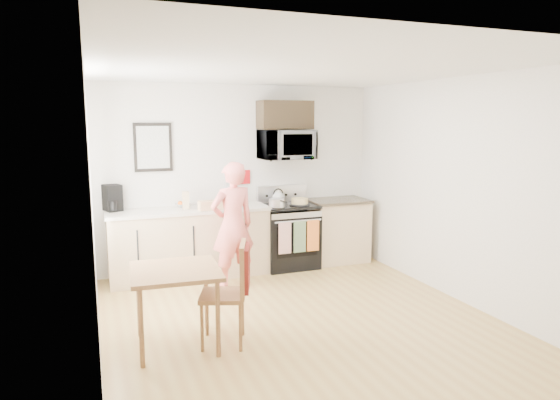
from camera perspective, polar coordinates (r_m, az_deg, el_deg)
name	(u,v)px	position (r m, az deg, el deg)	size (l,w,h in m)	color
floor	(303,323)	(5.40, 2.61, -13.85)	(4.60, 4.60, 0.00)	#A87E41
back_wall	(240,177)	(7.18, -4.64, 2.63)	(4.00, 0.04, 2.60)	silver
front_wall	(461,259)	(3.11, 20.00, -6.37)	(4.00, 0.04, 2.60)	silver
left_wall	(92,214)	(4.62, -20.64, -1.49)	(0.04, 4.60, 2.60)	silver
right_wall	(463,191)	(6.11, 20.18, 0.97)	(0.04, 4.60, 2.60)	silver
ceiling	(305,68)	(5.00, 2.83, 14.79)	(4.00, 4.60, 0.04)	white
window	(94,176)	(5.38, -20.47, 2.62)	(0.06, 1.40, 1.50)	white
cabinet_left	(190,244)	(6.86, -10.29, -5.01)	(2.10, 0.60, 0.90)	tan
countertop_left	(189,210)	(6.77, -10.40, -1.14)	(2.14, 0.64, 0.04)	beige
cabinet_right	(337,231)	(7.58, 6.55, -3.59)	(0.84, 0.60, 0.90)	tan
countertop_right	(338,201)	(7.49, 6.61, -0.08)	(0.88, 0.64, 0.04)	black
range	(289,237)	(7.23, 0.98, -4.25)	(0.76, 0.70, 1.16)	black
microwave	(286,145)	(7.14, 0.70, 6.32)	(0.76, 0.51, 0.42)	silver
upper_cabinet	(285,115)	(7.18, 0.57, 9.69)	(0.76, 0.35, 0.40)	black
wall_art	(153,147)	(6.89, -14.31, 5.86)	(0.50, 0.04, 0.65)	black
wall_trivet	(243,177)	(7.18, -4.22, 2.63)	(0.20, 0.02, 0.20)	#A50E12
person	(233,225)	(6.32, -5.43, -2.87)	(0.58, 0.38, 1.60)	#E0453D
dining_table	(175,278)	(4.75, -11.86, -8.72)	(0.80, 0.80, 0.75)	brown
chair	(237,279)	(4.74, -4.92, -9.01)	(0.56, 0.53, 0.98)	brown
knife_block	(233,197)	(6.97, -5.44, 0.30)	(0.10, 0.13, 0.21)	brown
utensil_crock	(226,195)	(7.04, -6.17, 0.55)	(0.10, 0.10, 0.31)	#A50E12
fruit_bowl	(183,204)	(6.91, -11.07, -0.49)	(0.24, 0.24, 0.09)	silver
milk_carton	(186,200)	(6.73, -10.73, -0.04)	(0.09, 0.09, 0.23)	tan
coffee_maker	(112,199)	(6.81, -18.60, 0.15)	(0.26, 0.31, 0.34)	black
bread_bag	(211,205)	(6.62, -7.88, -0.59)	(0.33, 0.15, 0.12)	tan
cake	(300,202)	(7.04, 2.26, -0.20)	(0.29, 0.29, 0.10)	black
kettle	(278,197)	(7.16, -0.21, 0.35)	(0.17, 0.17, 0.22)	silver
pot	(277,203)	(6.86, -0.35, -0.32)	(0.22, 0.38, 0.11)	silver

